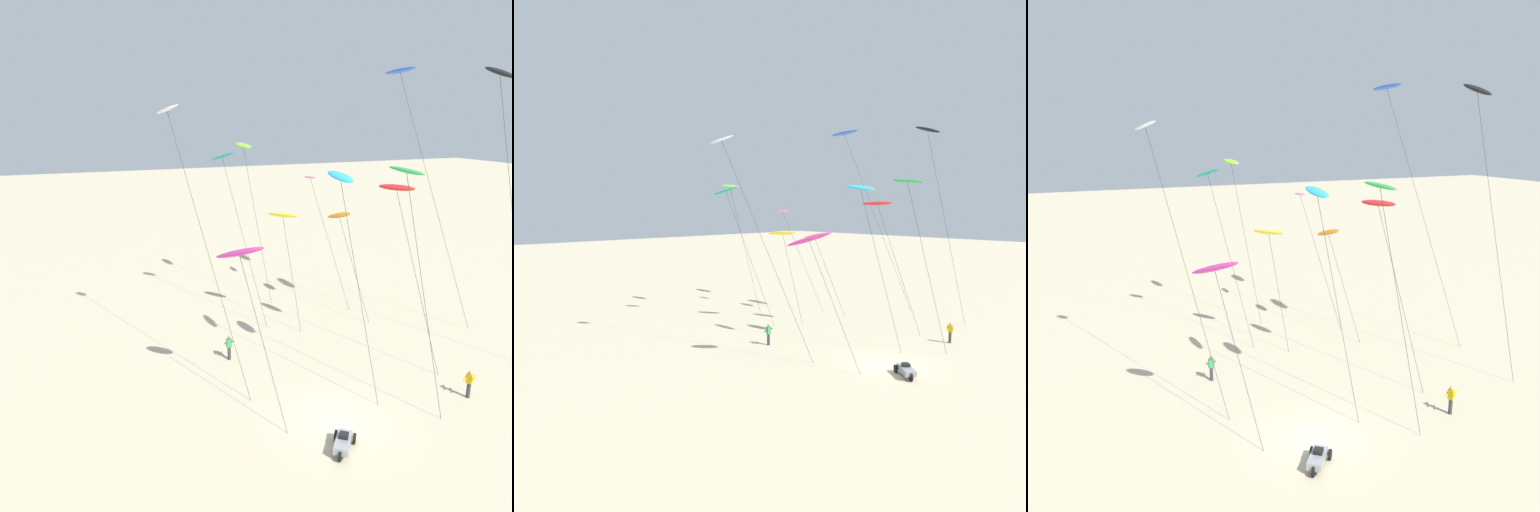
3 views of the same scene
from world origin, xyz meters
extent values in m
plane|color=beige|center=(0.00, 0.00, 0.00)|extent=(260.00, 260.00, 0.00)
ellipsoid|color=#8CD833|center=(2.76, 20.65, 13.00)|extent=(1.11, 2.48, 0.62)
cylinder|color=#262626|center=(3.35, 18.94, 6.46)|extent=(1.20, 3.46, 12.92)
ellipsoid|color=orange|center=(8.05, 13.64, 7.92)|extent=(1.22, 2.73, 1.11)
cylinder|color=#262626|center=(8.59, 12.03, 3.91)|extent=(1.12, 3.24, 7.82)
ellipsoid|color=#33BFE0|center=(1.81, 3.65, 12.26)|extent=(0.75, 2.41, 0.76)
cylinder|color=#262626|center=(2.35, 2.06, 6.09)|extent=(1.11, 3.21, 12.18)
ellipsoid|color=pink|center=(7.64, 17.78, 10.43)|extent=(0.50, 1.86, 0.35)
cylinder|color=#262626|center=(8.41, 15.53, 5.17)|extent=(1.57, 4.53, 10.36)
ellipsoid|color=blue|center=(12.98, 13.83, 18.69)|extent=(1.07, 3.37, 0.60)
cylinder|color=#262626|center=(14.19, 10.27, 9.28)|extent=(2.46, 7.16, 18.58)
ellipsoid|color=#D8339E|center=(-4.06, 3.51, 8.67)|extent=(2.40, 3.03, 1.29)
cylinder|color=#262626|center=(-3.46, 1.77, 4.27)|extent=(1.22, 3.50, 8.55)
ellipsoid|color=white|center=(-5.84, 10.64, 15.77)|extent=(1.40, 1.90, 0.78)
cylinder|color=#262626|center=(-4.64, 7.11, 7.85)|extent=(2.44, 7.07, 15.70)
ellipsoid|color=teal|center=(-0.14, 17.55, 12.37)|extent=(1.77, 2.50, 0.97)
cylinder|color=#262626|center=(0.69, 15.11, 6.15)|extent=(1.70, 4.92, 12.30)
ellipsoid|color=red|center=(7.06, 5.60, 11.15)|extent=(1.46, 2.73, 0.50)
cylinder|color=#262626|center=(7.69, 3.75, 5.52)|extent=(1.30, 3.74, 11.05)
ellipsoid|color=green|center=(4.12, 1.10, 12.73)|extent=(1.02, 2.50, 0.50)
cylinder|color=#262626|center=(4.64, -0.42, 6.32)|extent=(1.07, 3.07, 12.64)
ellipsoid|color=black|center=(13.13, 4.42, 17.92)|extent=(0.95, 2.59, 1.10)
cylinder|color=#262626|center=(13.76, 2.56, 8.90)|extent=(1.30, 3.75, 17.80)
ellipsoid|color=yellow|center=(2.86, 12.95, 8.44)|extent=(2.03, 2.65, 0.62)
cylinder|color=#262626|center=(3.20, 11.96, 4.16)|extent=(0.70, 1.99, 8.32)
cylinder|color=#33333D|center=(-2.87, 8.75, 0.44)|extent=(0.22, 0.22, 0.88)
cube|color=#338C4C|center=(-2.87, 8.75, 1.17)|extent=(0.34, 0.20, 0.58)
sphere|color=#9E7051|center=(-2.87, 8.75, 1.57)|extent=(0.20, 0.20, 0.20)
cylinder|color=#338C4C|center=(-3.09, 8.75, 1.22)|extent=(0.10, 0.50, 0.39)
cylinder|color=#338C4C|center=(-2.65, 8.75, 1.22)|extent=(0.10, 0.50, 0.39)
cylinder|color=#33333D|center=(8.05, -0.82, 0.44)|extent=(0.22, 0.22, 0.88)
cube|color=gold|center=(8.05, -0.82, 1.17)|extent=(0.30, 0.39, 0.58)
sphere|color=tan|center=(8.05, -0.82, 1.57)|extent=(0.20, 0.20, 0.20)
cylinder|color=gold|center=(8.13, -1.03, 1.22)|extent=(0.50, 0.25, 0.39)
cylinder|color=gold|center=(7.98, -0.61, 1.22)|extent=(0.50, 0.25, 0.39)
cube|color=gray|center=(-1.03, -2.20, 0.44)|extent=(1.63, 1.75, 0.36)
cube|color=black|center=(-0.93, -2.09, 0.72)|extent=(0.62, 0.62, 0.20)
cylinder|color=black|center=(-1.55, -2.82, 0.26)|extent=(0.43, 0.47, 0.52)
cylinder|color=black|center=(-0.22, -1.94, 0.26)|extent=(0.43, 0.47, 0.52)
cylinder|color=black|center=(-0.91, -1.36, 0.26)|extent=(0.43, 0.47, 0.52)
camera|label=1|loc=(-12.91, -20.11, 15.46)|focal=35.96mm
camera|label=2|loc=(-26.50, -16.50, 10.73)|focal=31.63mm
camera|label=3|loc=(-12.06, -22.89, 15.51)|focal=39.02mm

